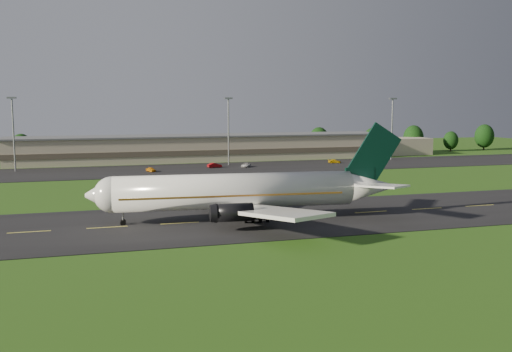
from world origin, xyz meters
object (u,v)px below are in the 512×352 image
object	(u,v)px
airliner	(240,192)
light_mast_centre	(228,123)
light_mast_west	(13,125)
service_vehicle_c	(246,165)
light_mast_east	(392,121)
service_vehicle_b	(215,165)
terminal	(221,148)
service_vehicle_a	(151,169)
service_vehicle_d	(334,161)

from	to	relation	value
airliner	light_mast_centre	size ratio (longest dim) A/B	2.52
light_mast_west	service_vehicle_c	distance (m)	64.96
light_mast_east	service_vehicle_b	distance (m)	62.23
terminal	light_mast_centre	size ratio (longest dim) A/B	7.13
service_vehicle_a	airliner	bearing A→B (deg)	-106.84
service_vehicle_a	service_vehicle_c	distance (m)	28.07
service_vehicle_a	service_vehicle_b	distance (m)	19.23
light_mast_west	airliner	bearing A→B (deg)	-61.92
service_vehicle_b	service_vehicle_c	world-z (taller)	service_vehicle_b
light_mast_west	service_vehicle_c	xyz separation A→B (m)	(63.42, -7.30, -12.05)
service_vehicle_c	service_vehicle_d	distance (m)	29.60
light_mast_centre	service_vehicle_d	size ratio (longest dim) A/B	5.08
terminal	service_vehicle_c	bearing A→B (deg)	-85.10
light_mast_centre	service_vehicle_b	xyz separation A→B (m)	(-5.73, -6.41, -11.95)
airliner	service_vehicle_c	xyz separation A→B (m)	(20.69, 72.77, -3.98)
airliner	service_vehicle_d	xyz separation A→B (m)	(50.14, 75.82, -3.98)
service_vehicle_a	light_mast_west	bearing A→B (deg)	140.18
light_mast_centre	service_vehicle_c	distance (m)	14.50
terminal	light_mast_east	size ratio (longest dim) A/B	7.13
terminal	light_mast_west	xyz separation A→B (m)	(-61.40, -16.18, 8.75)
terminal	service_vehicle_a	size ratio (longest dim) A/B	41.06
light_mast_east	airliner	bearing A→B (deg)	-132.07
service_vehicle_b	service_vehicle_c	size ratio (longest dim) A/B	0.99
service_vehicle_b	service_vehicle_c	xyz separation A→B (m)	(9.15, -0.90, -0.10)
light_mast_east	service_vehicle_c	bearing A→B (deg)	-171.94
light_mast_west	light_mast_centre	distance (m)	60.00
light_mast_east	light_mast_centre	bearing A→B (deg)	180.00
service_vehicle_d	service_vehicle_b	bearing A→B (deg)	109.20
service_vehicle_c	service_vehicle_d	bearing A→B (deg)	37.78
service_vehicle_c	service_vehicle_a	bearing A→B (deg)	-140.68
light_mast_east	service_vehicle_a	bearing A→B (deg)	-172.16
light_mast_centre	light_mast_east	size ratio (longest dim) A/B	1.00
airliner	service_vehicle_a	size ratio (longest dim) A/B	14.52
service_vehicle_d	terminal	bearing A→B (deg)	73.00
light_mast_centre	service_vehicle_b	size ratio (longest dim) A/B	4.86
light_mast_centre	service_vehicle_a	bearing A→B (deg)	-155.87
light_mast_east	light_mast_west	bearing A→B (deg)	180.00
service_vehicle_c	light_mast_west	bearing A→B (deg)	-154.69
service_vehicle_a	service_vehicle_d	xyz separation A→B (m)	(57.28, 6.68, -0.02)
service_vehicle_b	service_vehicle_d	size ratio (longest dim) A/B	1.05
light_mast_east	service_vehicle_c	distance (m)	53.47
light_mast_centre	service_vehicle_d	world-z (taller)	light_mast_centre
terminal	service_vehicle_d	bearing A→B (deg)	-33.01
terminal	light_mast_east	bearing A→B (deg)	-16.80
service_vehicle_a	service_vehicle_d	bearing A→B (deg)	-16.08
service_vehicle_a	service_vehicle_b	xyz separation A→B (m)	(18.69, 4.53, 0.09)
light_mast_west	light_mast_centre	bearing A→B (deg)	0.00
light_mast_east	service_vehicle_a	distance (m)	81.07
terminal	service_vehicle_c	size ratio (longest dim) A/B	34.38
light_mast_west	light_mast_east	size ratio (longest dim) A/B	1.00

